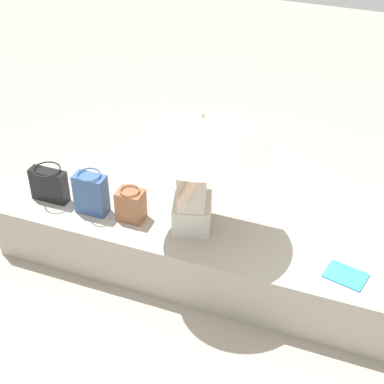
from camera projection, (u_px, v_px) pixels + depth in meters
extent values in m
plane|color=#9E9384|center=(192.00, 278.00, 4.76)|extent=(14.00, 14.00, 0.00)
cube|color=#A8A093|center=(192.00, 257.00, 4.62)|extent=(3.19, 0.60, 0.46)
cube|color=beige|center=(192.00, 213.00, 4.52)|extent=(0.36, 0.41, 0.22)
cube|color=beige|center=(192.00, 175.00, 4.31)|extent=(0.28, 0.36, 0.48)
sphere|color=beige|center=(192.00, 134.00, 4.12)|extent=(0.20, 0.20, 0.20)
cylinder|color=beige|center=(190.00, 188.00, 4.14)|extent=(0.21, 0.12, 0.32)
cylinder|color=beige|center=(194.00, 157.00, 4.46)|extent=(0.21, 0.12, 0.32)
cylinder|color=#B7B7BC|center=(202.00, 175.00, 4.28)|extent=(0.02, 0.02, 0.96)
cone|color=#DBBC7F|center=(203.00, 130.00, 4.06)|extent=(0.95, 0.95, 0.21)
sphere|color=#B7B7BC|center=(203.00, 114.00, 3.99)|extent=(0.03, 0.03, 0.03)
cube|color=black|center=(49.00, 185.00, 4.77)|extent=(0.30, 0.10, 0.28)
torus|color=black|center=(46.00, 169.00, 4.68)|extent=(0.22, 0.22, 0.01)
cube|color=#335184|center=(91.00, 194.00, 4.62)|extent=(0.25, 0.13, 0.34)
torus|color=#335184|center=(89.00, 175.00, 4.51)|extent=(0.19, 0.19, 0.01)
cube|color=brown|center=(131.00, 205.00, 4.57)|extent=(0.20, 0.15, 0.25)
torus|color=brown|center=(130.00, 190.00, 4.49)|extent=(0.15, 0.15, 0.01)
cube|color=#339ED1|center=(346.00, 275.00, 4.12)|extent=(0.32, 0.26, 0.01)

